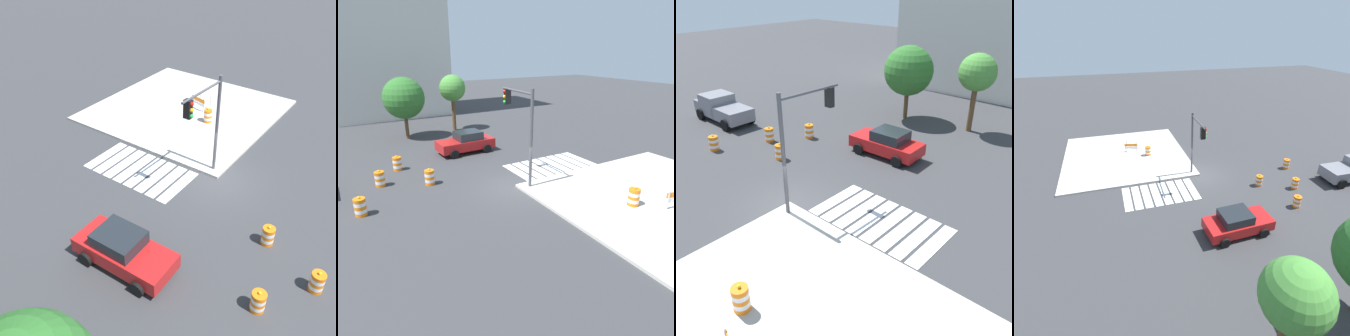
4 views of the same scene
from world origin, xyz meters
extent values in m
plane|color=#38383A|center=(0.00, 0.00, 0.00)|extent=(120.00, 120.00, 0.00)
cube|color=#BCB7AD|center=(6.00, -6.00, 0.07)|extent=(12.00, 12.00, 0.15)
cube|color=silver|center=(1.38, 1.80, 0.01)|extent=(0.60, 3.20, 0.02)
cube|color=silver|center=(2.12, 1.80, 0.01)|extent=(0.60, 3.20, 0.02)
cube|color=silver|center=(2.88, 1.80, 0.01)|extent=(0.60, 3.20, 0.02)
cube|color=silver|center=(3.62, 1.80, 0.01)|extent=(0.60, 3.20, 0.02)
cube|color=silver|center=(4.38, 1.80, 0.01)|extent=(0.60, 3.20, 0.02)
cube|color=silver|center=(5.12, 1.80, 0.01)|extent=(0.60, 3.20, 0.02)
cube|color=silver|center=(5.88, 1.80, 0.01)|extent=(0.60, 3.20, 0.02)
cube|color=silver|center=(6.62, 1.80, 0.01)|extent=(0.60, 3.20, 0.02)
cube|color=red|center=(0.15, 7.48, 0.68)|extent=(4.36, 1.98, 0.70)
cube|color=#1E2328|center=(0.40, 7.49, 1.33)|extent=(1.95, 1.66, 0.60)
cylinder|color=black|center=(-1.17, 6.49, 0.33)|extent=(0.67, 0.26, 0.66)
cylinder|color=black|center=(-1.23, 8.39, 0.33)|extent=(0.67, 0.26, 0.66)
cylinder|color=black|center=(1.53, 6.58, 0.33)|extent=(0.67, 0.26, 0.66)
cylinder|color=black|center=(1.47, 8.47, 0.33)|extent=(0.67, 0.26, 0.66)
cylinder|color=orange|center=(-4.18, 2.90, 0.09)|extent=(0.56, 0.56, 0.18)
cylinder|color=white|center=(-4.18, 2.90, 0.27)|extent=(0.56, 0.56, 0.18)
cylinder|color=orange|center=(-4.18, 2.90, 0.45)|extent=(0.56, 0.56, 0.18)
cylinder|color=white|center=(-4.18, 2.90, 0.63)|extent=(0.56, 0.56, 0.18)
cylinder|color=orange|center=(-4.18, 2.90, 0.81)|extent=(0.56, 0.56, 0.18)
sphere|color=yellow|center=(-4.18, 2.90, 0.96)|extent=(0.12, 0.12, 0.12)
cylinder|color=orange|center=(-6.76, 4.13, 0.09)|extent=(0.56, 0.56, 0.18)
cylinder|color=white|center=(-6.76, 4.13, 0.27)|extent=(0.56, 0.56, 0.18)
cylinder|color=orange|center=(-6.76, 4.13, 0.45)|extent=(0.56, 0.56, 0.18)
cylinder|color=white|center=(-6.76, 4.13, 0.63)|extent=(0.56, 0.56, 0.18)
cylinder|color=orange|center=(-6.76, 4.13, 0.81)|extent=(0.56, 0.56, 0.18)
sphere|color=yellow|center=(-6.76, 4.13, 0.96)|extent=(0.12, 0.12, 0.12)
cylinder|color=orange|center=(-5.28, 6.29, 0.09)|extent=(0.56, 0.56, 0.18)
cylinder|color=white|center=(-5.28, 6.29, 0.27)|extent=(0.56, 0.56, 0.18)
cylinder|color=orange|center=(-5.28, 6.29, 0.45)|extent=(0.56, 0.56, 0.18)
cylinder|color=white|center=(-5.28, 6.29, 0.63)|extent=(0.56, 0.56, 0.18)
cylinder|color=orange|center=(-5.28, 6.29, 0.81)|extent=(0.56, 0.56, 0.18)
sphere|color=yellow|center=(-5.28, 6.29, 0.96)|extent=(0.12, 0.12, 0.12)
cylinder|color=orange|center=(3.74, -5.20, 0.24)|extent=(0.56, 0.56, 0.18)
cylinder|color=white|center=(3.74, -5.20, 0.42)|extent=(0.56, 0.56, 0.18)
cylinder|color=orange|center=(3.74, -5.20, 0.60)|extent=(0.56, 0.56, 0.18)
cylinder|color=white|center=(3.74, -5.20, 0.78)|extent=(0.56, 0.56, 0.18)
cylinder|color=orange|center=(3.74, -5.20, 0.96)|extent=(0.56, 0.56, 0.18)
sphere|color=yellow|center=(3.74, -5.20, 1.11)|extent=(0.12, 0.12, 0.12)
cube|color=silver|center=(4.79, -6.35, 0.65)|extent=(0.09, 0.09, 1.00)
cube|color=silver|center=(4.59, -7.03, 0.65)|extent=(0.09, 0.09, 1.00)
cube|color=silver|center=(5.84, -6.66, 0.65)|extent=(0.09, 0.09, 1.00)
cube|color=silver|center=(5.65, -7.33, 0.65)|extent=(0.09, 0.09, 1.00)
cube|color=orange|center=(5.32, -6.49, 0.90)|extent=(1.26, 0.40, 0.28)
cube|color=white|center=(5.32, -6.49, 0.60)|extent=(1.26, 0.40, 0.20)
cylinder|color=#4C4C51|center=(0.60, -0.60, 2.90)|extent=(0.18, 0.18, 5.50)
cylinder|color=#4C4C51|center=(0.66, 1.00, 5.35)|extent=(0.24, 3.20, 0.12)
cube|color=black|center=(0.71, 2.12, 4.90)|extent=(0.37, 0.29, 0.90)
sphere|color=red|center=(0.52, 2.13, 5.20)|extent=(0.20, 0.20, 0.20)
sphere|color=#F2A514|center=(0.52, 2.13, 4.90)|extent=(0.20, 0.20, 0.20)
sphere|color=green|center=(0.52, 2.13, 4.60)|extent=(0.20, 0.20, 0.20)
camera|label=1|loc=(-7.71, 15.37, 12.61)|focal=41.12mm
camera|label=2|loc=(-9.04, -14.16, 7.61)|focal=33.65mm
camera|label=3|loc=(11.87, -9.39, 9.67)|focal=39.88mm
camera|label=4|loc=(7.20, 18.67, 11.75)|focal=27.62mm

